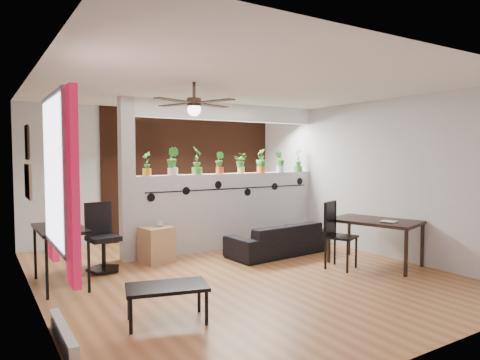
{
  "coord_description": "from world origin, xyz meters",
  "views": [
    {
      "loc": [
        -3.17,
        -5.17,
        1.7
      ],
      "look_at": [
        0.44,
        0.6,
        1.29
      ],
      "focal_mm": 32.0,
      "sensor_mm": 36.0,
      "label": 1
    }
  ],
  "objects_px": {
    "computer_desk": "(60,233)",
    "potted_plant_5": "(261,160)",
    "ceiling_fan": "(194,105)",
    "potted_plant_6": "(280,161)",
    "cup": "(159,224)",
    "dining_table": "(375,224)",
    "folding_chair": "(335,229)",
    "potted_plant_1": "(173,160)",
    "potted_plant_3": "(220,162)",
    "office_chair": "(102,242)",
    "sofa": "(279,239)",
    "potted_plant_0": "(147,163)",
    "cube_shelf": "(157,245)",
    "potted_plant_2": "(197,160)",
    "coffee_table": "(167,289)",
    "potted_plant_7": "(298,159)",
    "potted_plant_4": "(241,162)"
  },
  "relations": [
    {
      "from": "potted_plant_3",
      "to": "cube_shelf",
      "type": "bearing_deg",
      "value": -165.6
    },
    {
      "from": "potted_plant_1",
      "to": "coffee_table",
      "type": "bearing_deg",
      "value": -114.41
    },
    {
      "from": "cube_shelf",
      "to": "computer_desk",
      "type": "xyz_separation_m",
      "value": [
        -1.49,
        -0.48,
        0.41
      ]
    },
    {
      "from": "ceiling_fan",
      "to": "cup",
      "type": "xyz_separation_m",
      "value": [
        0.09,
        1.46,
        -1.71
      ]
    },
    {
      "from": "sofa",
      "to": "dining_table",
      "type": "relative_size",
      "value": 1.19
    },
    {
      "from": "potted_plant_2",
      "to": "coffee_table",
      "type": "distance_m",
      "value": 3.42
    },
    {
      "from": "computer_desk",
      "to": "potted_plant_5",
      "type": "bearing_deg",
      "value": 12.52
    },
    {
      "from": "potted_plant_3",
      "to": "potted_plant_7",
      "type": "bearing_deg",
      "value": 0.0
    },
    {
      "from": "potted_plant_0",
      "to": "ceiling_fan",
      "type": "bearing_deg",
      "value": -90.64
    },
    {
      "from": "folding_chair",
      "to": "ceiling_fan",
      "type": "bearing_deg",
      "value": 172.91
    },
    {
      "from": "potted_plant_1",
      "to": "folding_chair",
      "type": "bearing_deg",
      "value": -50.36
    },
    {
      "from": "potted_plant_1",
      "to": "coffee_table",
      "type": "height_order",
      "value": "potted_plant_1"
    },
    {
      "from": "potted_plant_0",
      "to": "dining_table",
      "type": "relative_size",
      "value": 0.27
    },
    {
      "from": "ceiling_fan",
      "to": "potted_plant_5",
      "type": "bearing_deg",
      "value": 38.33
    },
    {
      "from": "potted_plant_3",
      "to": "office_chair",
      "type": "relative_size",
      "value": 0.4
    },
    {
      "from": "cup",
      "to": "dining_table",
      "type": "xyz_separation_m",
      "value": [
        2.75,
        -1.92,
        0.02
      ]
    },
    {
      "from": "potted_plant_0",
      "to": "potted_plant_4",
      "type": "distance_m",
      "value": 1.81
    },
    {
      "from": "office_chair",
      "to": "coffee_table",
      "type": "height_order",
      "value": "office_chair"
    },
    {
      "from": "cup",
      "to": "coffee_table",
      "type": "relative_size",
      "value": 0.13
    },
    {
      "from": "potted_plant_0",
      "to": "potted_plant_6",
      "type": "xyz_separation_m",
      "value": [
        2.71,
        0.0,
        0.01
      ]
    },
    {
      "from": "potted_plant_5",
      "to": "folding_chair",
      "type": "height_order",
      "value": "potted_plant_5"
    },
    {
      "from": "dining_table",
      "to": "potted_plant_0",
      "type": "bearing_deg",
      "value": 141.19
    },
    {
      "from": "sofa",
      "to": "office_chair",
      "type": "distance_m",
      "value": 2.87
    },
    {
      "from": "potted_plant_0",
      "to": "cup",
      "type": "height_order",
      "value": "potted_plant_0"
    },
    {
      "from": "ceiling_fan",
      "to": "potted_plant_6",
      "type": "xyz_separation_m",
      "value": [
        2.73,
        1.8,
        -0.75
      ]
    },
    {
      "from": "cup",
      "to": "sofa",
      "type": "bearing_deg",
      "value": -17.07
    },
    {
      "from": "cup",
      "to": "folding_chair",
      "type": "height_order",
      "value": "folding_chair"
    },
    {
      "from": "potted_plant_5",
      "to": "potted_plant_6",
      "type": "bearing_deg",
      "value": 0.0
    },
    {
      "from": "sofa",
      "to": "potted_plant_6",
      "type": "bearing_deg",
      "value": -132.44
    },
    {
      "from": "potted_plant_7",
      "to": "potted_plant_4",
      "type": "bearing_deg",
      "value": 180.0
    },
    {
      "from": "ceiling_fan",
      "to": "cube_shelf",
      "type": "xyz_separation_m",
      "value": [
        0.04,
        1.46,
        -2.04
      ]
    },
    {
      "from": "potted_plant_5",
      "to": "cup",
      "type": "distance_m",
      "value": 2.42
    },
    {
      "from": "potted_plant_2",
      "to": "folding_chair",
      "type": "xyz_separation_m",
      "value": [
        1.27,
        -2.07,
        -1.02
      ]
    },
    {
      "from": "sofa",
      "to": "cup",
      "type": "xyz_separation_m",
      "value": [
        -1.91,
        0.59,
        0.35
      ]
    },
    {
      "from": "potted_plant_7",
      "to": "coffee_table",
      "type": "distance_m",
      "value": 4.93
    },
    {
      "from": "computer_desk",
      "to": "dining_table",
      "type": "xyz_separation_m",
      "value": [
        4.28,
        -1.44,
        -0.07
      ]
    },
    {
      "from": "potted_plant_3",
      "to": "potted_plant_6",
      "type": "bearing_deg",
      "value": 0.0
    },
    {
      "from": "cup",
      "to": "computer_desk",
      "type": "xyz_separation_m",
      "value": [
        -1.54,
        -0.48,
        0.09
      ]
    },
    {
      "from": "computer_desk",
      "to": "office_chair",
      "type": "height_order",
      "value": "office_chair"
    },
    {
      "from": "potted_plant_3",
      "to": "cup",
      "type": "xyz_separation_m",
      "value": [
        -1.29,
        -0.34,
        -0.96
      ]
    },
    {
      "from": "cube_shelf",
      "to": "ceiling_fan",
      "type": "bearing_deg",
      "value": -103.39
    },
    {
      "from": "ceiling_fan",
      "to": "cup",
      "type": "bearing_deg",
      "value": 86.52
    },
    {
      "from": "potted_plant_1",
      "to": "cup",
      "type": "distance_m",
      "value": 1.12
    },
    {
      "from": "potted_plant_1",
      "to": "computer_desk",
      "type": "height_order",
      "value": "potted_plant_1"
    },
    {
      "from": "potted_plant_1",
      "to": "potted_plant_6",
      "type": "xyz_separation_m",
      "value": [
        2.26,
        0.0,
        -0.03
      ]
    },
    {
      "from": "potted_plant_6",
      "to": "potted_plant_0",
      "type": "bearing_deg",
      "value": 180.0
    },
    {
      "from": "potted_plant_4",
      "to": "coffee_table",
      "type": "height_order",
      "value": "potted_plant_4"
    },
    {
      "from": "computer_desk",
      "to": "office_chair",
      "type": "relative_size",
      "value": 1.09
    },
    {
      "from": "ceiling_fan",
      "to": "potted_plant_0",
      "type": "height_order",
      "value": "ceiling_fan"
    },
    {
      "from": "potted_plant_3",
      "to": "ceiling_fan",
      "type": "bearing_deg",
      "value": -127.36
    }
  ]
}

